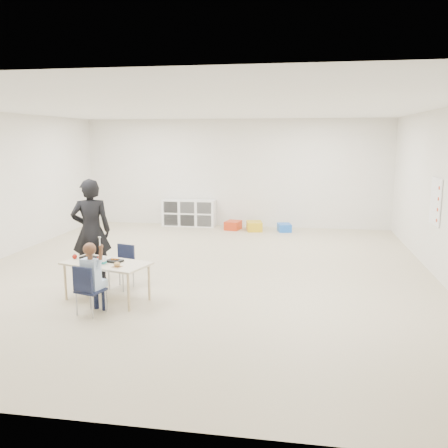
% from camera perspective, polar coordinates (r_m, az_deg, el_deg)
% --- Properties ---
extents(room, '(9.00, 9.02, 2.80)m').
position_cam_1_polar(room, '(8.07, -3.14, 3.83)').
color(room, tan).
rests_on(room, ground).
extents(table, '(1.34, 0.92, 0.56)m').
position_cam_1_polar(table, '(7.05, -13.88, -6.67)').
color(table, beige).
rests_on(table, ground).
extents(chair_near, '(0.40, 0.38, 0.67)m').
position_cam_1_polar(chair_near, '(6.56, -15.75, -7.58)').
color(chair_near, black).
rests_on(chair_near, ground).
extents(chair_far, '(0.40, 0.38, 0.67)m').
position_cam_1_polar(chair_far, '(7.52, -12.30, -5.12)').
color(chair_far, black).
rests_on(chair_far, ground).
extents(child, '(0.55, 0.55, 1.06)m').
position_cam_1_polar(child, '(6.51, -15.83, -5.95)').
color(child, '#B6D4F7').
rests_on(child, chair_near).
extents(lunch_tray_near, '(0.25, 0.21, 0.03)m').
position_cam_1_polar(lunch_tray_near, '(6.97, -13.04, -4.35)').
color(lunch_tray_near, black).
rests_on(lunch_tray_near, table).
extents(lunch_tray_far, '(0.25, 0.21, 0.03)m').
position_cam_1_polar(lunch_tray_far, '(7.27, -15.98, -3.89)').
color(lunch_tray_far, black).
rests_on(lunch_tray_far, table).
extents(milk_carton, '(0.09, 0.09, 0.10)m').
position_cam_1_polar(milk_carton, '(6.88, -14.36, -4.30)').
color(milk_carton, white).
rests_on(milk_carton, table).
extents(bread_roll, '(0.09, 0.09, 0.07)m').
position_cam_1_polar(bread_roll, '(6.70, -12.75, -4.76)').
color(bread_roll, tan).
rests_on(bread_roll, table).
extents(apple_near, '(0.07, 0.07, 0.07)m').
position_cam_1_polar(apple_near, '(7.09, -14.73, -3.99)').
color(apple_near, maroon).
rests_on(apple_near, table).
extents(apple_far, '(0.07, 0.07, 0.07)m').
position_cam_1_polar(apple_far, '(7.29, -17.52, -3.76)').
color(apple_far, maroon).
rests_on(apple_far, table).
extents(cubby_shelf, '(1.40, 0.40, 0.70)m').
position_cam_1_polar(cubby_shelf, '(12.61, -4.23, 1.34)').
color(cubby_shelf, white).
rests_on(cubby_shelf, ground).
extents(rules_poster, '(0.02, 0.60, 0.80)m').
position_cam_1_polar(rules_poster, '(8.78, 24.11, 2.49)').
color(rules_poster, white).
rests_on(rules_poster, room).
extents(adult, '(0.72, 0.60, 1.68)m').
position_cam_1_polar(adult, '(7.87, -15.69, -0.83)').
color(adult, black).
rests_on(adult, ground).
extents(bin_red, '(0.43, 0.51, 0.22)m').
position_cam_1_polar(bin_red, '(12.13, 1.10, -0.15)').
color(bin_red, red).
rests_on(bin_red, ground).
extents(bin_yellow, '(0.46, 0.54, 0.23)m').
position_cam_1_polar(bin_yellow, '(11.98, 3.66, -0.26)').
color(bin_yellow, gold).
rests_on(bin_yellow, ground).
extents(bin_blue, '(0.39, 0.46, 0.19)m').
position_cam_1_polar(bin_blue, '(11.97, 7.27, -0.43)').
color(bin_blue, blue).
rests_on(bin_blue, ground).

